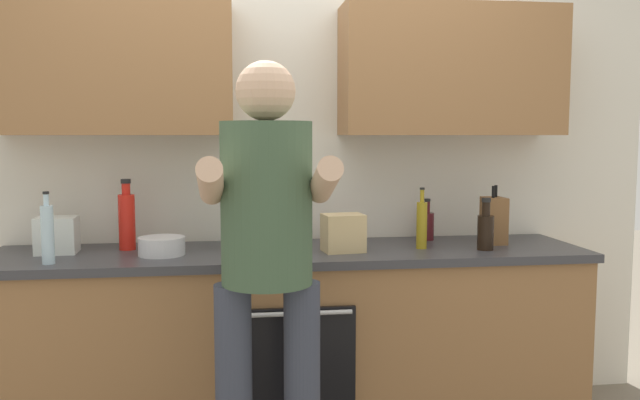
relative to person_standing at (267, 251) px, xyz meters
The scene contains 15 objects.
back_wall_unit 1.08m from the person_standing, 80.56° to the left, with size 4.00×0.38×2.50m.
counter 0.90m from the person_standing, 76.87° to the left, with size 2.84×0.67×0.90m.
person_standing is the anchor object (origin of this frame).
bottle_water 1.03m from the person_standing, 151.82° to the left, with size 0.05×0.05×0.31m.
bottle_oil 1.01m from the person_standing, 38.90° to the left, with size 0.05×0.05×0.30m.
bottle_soy 1.21m from the person_standing, 27.22° to the left, with size 0.08×0.08×0.25m.
bottle_hotsauce 1.02m from the person_standing, 128.01° to the left, with size 0.08×0.08×0.34m.
bottle_wine 1.26m from the person_standing, 44.78° to the left, with size 0.07×0.07×0.22m.
cup_ceramic 0.97m from the person_standing, 64.57° to the left, with size 0.08×0.08×0.08m, color #BF4C47.
cup_stoneware 0.58m from the person_standing, 90.60° to the left, with size 0.08×0.08×0.09m, color slate.
mixing_bowl 0.78m from the person_standing, 125.39° to the left, with size 0.21×0.21×0.08m, color silver.
knife_block 1.39m from the person_standing, 31.32° to the left, with size 0.10×0.14×0.30m.
potted_herb 0.74m from the person_standing, 95.40° to the left, with size 0.21×0.21×0.29m.
grocery_bag_produce 1.20m from the person_standing, 141.33° to the left, with size 0.18×0.16×0.17m, color silver.
grocery_bag_bread 0.72m from the person_standing, 56.87° to the left, with size 0.19×0.14×0.18m, color tan.
Camera 1 is at (-0.29, -3.08, 1.45)m, focal length 36.56 mm.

